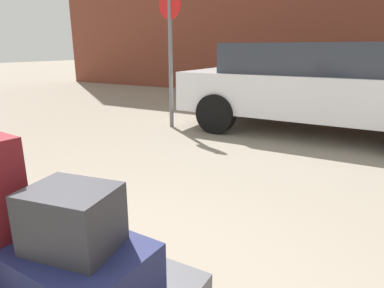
{
  "coord_description": "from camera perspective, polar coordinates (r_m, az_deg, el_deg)",
  "views": [
    {
      "loc": [
        1.13,
        -0.79,
        1.35
      ],
      "look_at": [
        0.0,
        1.2,
        0.69
      ],
      "focal_mm": 31.49,
      "sensor_mm": 36.0,
      "label": 1
    }
  ],
  "objects": [
    {
      "name": "suitcase_navy_front_left",
      "position": [
        1.55,
        -18.78,
        -19.95
      ],
      "size": [
        0.6,
        0.45,
        0.24
      ],
      "primitive_type": "cube",
      "rotation": [
        0.0,
        0.0,
        -0.04
      ],
      "color": "#191E47",
      "rests_on": "luggage_cart"
    },
    {
      "name": "parked_car",
      "position": [
        5.83,
        20.25,
        9.24
      ],
      "size": [
        4.3,
        1.92,
        1.42
      ],
      "color": "silver",
      "rests_on": "ground_plane"
    },
    {
      "name": "duffel_bag_charcoal_topmost_pile",
      "position": [
        1.42,
        -19.68,
        -11.82
      ],
      "size": [
        0.38,
        0.32,
        0.25
      ],
      "primitive_type": "cube",
      "rotation": [
        0.0,
        0.0,
        0.17
      ],
      "color": "#2D2D33",
      "rests_on": "suitcase_navy_front_left"
    },
    {
      "name": "no_parking_sign",
      "position": [
        5.83,
        -3.69,
        16.67
      ],
      "size": [
        0.49,
        0.13,
        2.29
      ],
      "color": "slate",
      "rests_on": "ground_plane"
    }
  ]
}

